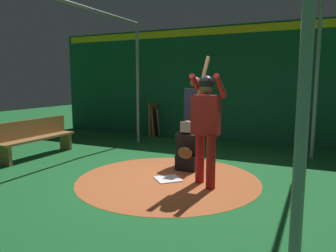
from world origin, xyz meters
name	(u,v)px	position (x,y,z in m)	size (l,w,h in m)	color
ground_plane	(168,180)	(0.00, 0.00, 0.00)	(27.42, 27.42, 0.00)	#195B28
dirt_circle	(168,179)	(0.00, 0.00, 0.00)	(3.19, 3.19, 0.01)	#AD562D
home_plate	(168,179)	(0.00, 0.00, 0.01)	(0.42, 0.42, 0.01)	white
batter	(206,119)	(0.01, 0.68, 1.10)	(0.68, 0.49, 2.14)	maroon
catcher	(188,151)	(-0.72, 0.08, 0.38)	(0.58, 0.40, 0.97)	black
umpire	(195,115)	(-1.36, -0.01, 1.01)	(0.22, 0.49, 1.79)	#4C4C51
back_wall	(230,84)	(-4.09, 0.00, 1.63)	(0.22, 11.42, 3.24)	#145133
cage_frame	(168,48)	(0.00, 0.00, 2.26)	(5.62, 4.55, 3.27)	gray
bat_rack	(155,120)	(-3.84, -2.26, 0.49)	(0.70, 0.21, 1.05)	olive
bench	(36,137)	(-0.28, -3.45, 0.45)	(1.97, 0.36, 0.85)	olive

